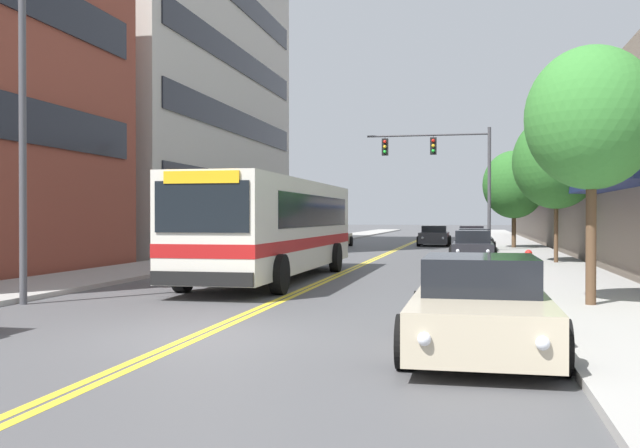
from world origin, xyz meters
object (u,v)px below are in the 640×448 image
(car_champagne_parked_right_foreground, at_px, (480,307))
(street_tree_right_mid, at_px, (556,162))
(car_black_parked_right_end, at_px, (474,241))
(street_tree_right_near, at_px, (591,119))
(car_charcoal_parked_right_far, at_px, (473,247))
(car_dark_grey_moving_lead, at_px, (434,236))
(traffic_signal_mast, at_px, (447,163))
(city_bus, at_px, (276,224))
(car_beige_parked_left_mid, at_px, (333,237))
(street_tree_right_far, at_px, (514,185))
(street_lamp_left_near, at_px, (32,93))
(fire_hydrant, at_px, (528,263))
(car_slate_blue_parked_left_near, at_px, (303,242))
(car_red_parked_right_mid, at_px, (472,235))

(car_champagne_parked_right_foreground, bearing_deg, street_tree_right_mid, 80.60)
(car_champagne_parked_right_foreground, xyz_separation_m, car_black_parked_right_end, (0.02, 29.22, -0.04))
(street_tree_right_near, bearing_deg, car_black_parked_right_end, 95.26)
(car_charcoal_parked_right_far, relative_size, street_tree_right_near, 0.85)
(car_dark_grey_moving_lead, xyz_separation_m, traffic_signal_mast, (1.10, -8.54, 4.17))
(city_bus, xyz_separation_m, car_beige_parked_left_mid, (-2.74, 23.26, -1.08))
(city_bus, xyz_separation_m, car_charcoal_parked_right_far, (5.94, 10.78, -1.09))
(car_beige_parked_left_mid, bearing_deg, car_black_parked_right_end, -28.26)
(traffic_signal_mast, height_order, street_tree_right_far, traffic_signal_mast)
(car_charcoal_parked_right_far, relative_size, street_lamp_left_near, 0.57)
(car_black_parked_right_end, xyz_separation_m, street_lamp_left_near, (-9.49, -25.80, 4.02))
(city_bus, bearing_deg, car_black_parked_right_end, 71.94)
(car_dark_grey_moving_lead, bearing_deg, fire_hydrant, -80.94)
(car_slate_blue_parked_left_near, relative_size, street_lamp_left_near, 0.53)
(car_dark_grey_moving_lead, bearing_deg, street_tree_right_mid, -72.82)
(traffic_signal_mast, xyz_separation_m, fire_hydrant, (2.98, -17.04, -4.26))
(car_dark_grey_moving_lead, xyz_separation_m, street_tree_right_mid, (5.67, -18.32, 3.46))
(car_slate_blue_parked_left_near, relative_size, traffic_signal_mast, 0.62)
(car_charcoal_parked_right_far, bearing_deg, fire_hydrant, -80.75)
(car_beige_parked_left_mid, distance_m, street_tree_right_near, 31.22)
(car_red_parked_right_mid, bearing_deg, car_charcoal_parked_right_far, -89.82)
(car_slate_blue_parked_left_near, xyz_separation_m, street_tree_right_far, (10.96, 7.13, 3.17))
(car_dark_grey_moving_lead, height_order, street_tree_right_far, street_tree_right_far)
(car_red_parked_right_mid, height_order, car_dark_grey_moving_lead, car_dark_grey_moving_lead)
(car_red_parked_right_mid, distance_m, car_black_parked_right_end, 11.61)
(street_tree_right_mid, bearing_deg, car_charcoal_parked_right_far, 140.52)
(car_beige_parked_left_mid, distance_m, street_tree_right_far, 11.57)
(traffic_signal_mast, height_order, fire_hydrant, traffic_signal_mast)
(car_charcoal_parked_right_far, xyz_separation_m, street_tree_right_near, (2.34, -16.55, 3.32))
(car_slate_blue_parked_left_near, distance_m, car_black_parked_right_end, 9.50)
(car_black_parked_right_end, relative_size, street_tree_right_mid, 0.79)
(car_champagne_parked_right_foreground, bearing_deg, car_slate_blue_parked_left_near, 108.86)
(street_lamp_left_near, bearing_deg, car_charcoal_parked_right_far, 62.49)
(street_lamp_left_near, relative_size, street_tree_right_far, 1.38)
(car_charcoal_parked_right_far, height_order, car_dark_grey_moving_lead, car_dark_grey_moving_lead)
(car_beige_parked_left_mid, bearing_deg, car_charcoal_parked_right_far, -55.18)
(car_champagne_parked_right_foreground, xyz_separation_m, street_tree_right_near, (2.26, 4.91, 3.29))
(car_dark_grey_moving_lead, relative_size, street_tree_right_mid, 0.71)
(street_tree_right_mid, bearing_deg, car_dark_grey_moving_lead, 107.18)
(car_slate_blue_parked_left_near, bearing_deg, street_tree_right_far, 33.06)
(traffic_signal_mast, relative_size, street_tree_right_near, 1.27)
(car_beige_parked_left_mid, xyz_separation_m, traffic_signal_mast, (7.31, -5.33, 4.17))
(street_tree_right_mid, bearing_deg, street_tree_right_far, 93.50)
(car_charcoal_parked_right_far, xyz_separation_m, street_tree_right_mid, (3.20, -2.63, 3.47))
(car_dark_grey_moving_lead, height_order, street_tree_right_mid, street_tree_right_mid)
(car_charcoal_parked_right_far, xyz_separation_m, traffic_signal_mast, (-1.37, 7.15, 4.19))
(car_red_parked_right_mid, height_order, street_tree_right_far, street_tree_right_far)
(street_tree_right_mid, relative_size, fire_hydrant, 7.17)
(car_slate_blue_parked_left_near, height_order, street_tree_right_near, street_tree_right_near)
(car_dark_grey_moving_lead, bearing_deg, car_charcoal_parked_right_far, -81.06)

